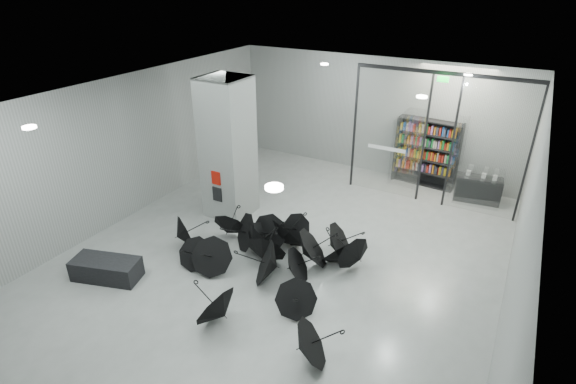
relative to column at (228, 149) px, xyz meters
The scene contains 10 objects.
room 3.31m from the column, 38.66° to the right, with size 14.00×14.02×4.01m.
column is the anchor object (origin of this frame).
fire_cabinet 0.90m from the column, 90.00° to the right, with size 0.28×0.04×0.38m, color #A50A07.
info_panel 1.31m from the column, 90.00° to the right, with size 0.30×0.03×0.42m, color black.
exit_sign 6.18m from the column, 33.96° to the left, with size 0.30×0.06×0.15m, color #0CE533.
glass_partition 6.02m from the column, 35.58° to the left, with size 5.06×0.08×4.00m.
bench 4.44m from the column, 99.34° to the right, with size 1.54×0.66×0.50m, color black.
bookshelf 6.59m from the column, 46.63° to the left, with size 2.02×0.40×2.22m, color black, non-canonical shape.
shop_counter 7.76m from the column, 34.39° to the left, with size 1.34×0.53×0.80m, color black.
umbrella_cluster 3.55m from the column, 36.40° to the right, with size 5.71×4.74×1.33m.
Camera 1 is at (4.59, -7.29, 6.39)m, focal length 27.53 mm.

